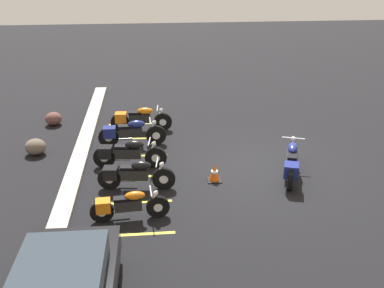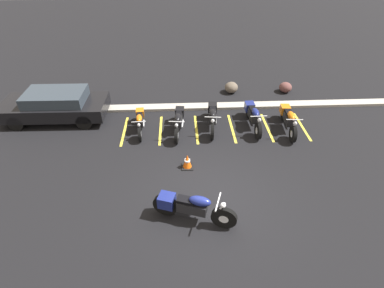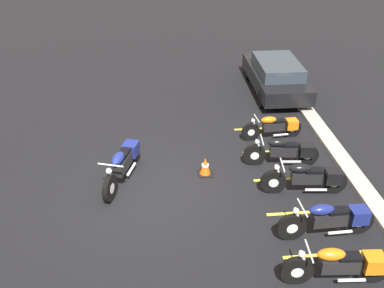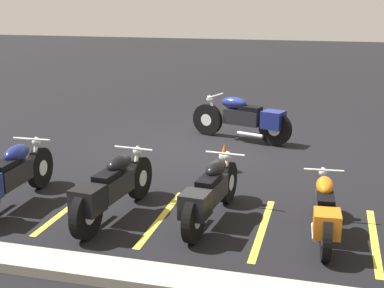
{
  "view_description": "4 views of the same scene",
  "coord_description": "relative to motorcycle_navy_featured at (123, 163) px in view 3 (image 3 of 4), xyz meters",
  "views": [
    {
      "loc": [
        -12.07,
        3.36,
        6.18
      ],
      "look_at": [
        0.29,
        2.17,
        0.78
      ],
      "focal_mm": 42.0,
      "sensor_mm": 36.0,
      "label": 1
    },
    {
      "loc": [
        -0.85,
        -6.26,
        6.88
      ],
      "look_at": [
        -0.46,
        1.85,
        0.82
      ],
      "focal_mm": 28.0,
      "sensor_mm": 36.0,
      "label": 2
    },
    {
      "loc": [
        9.73,
        0.2,
        7.12
      ],
      "look_at": [
        -0.89,
        1.27,
        0.85
      ],
      "focal_mm": 42.0,
      "sensor_mm": 36.0,
      "label": 3
    },
    {
      "loc": [
        -2.45,
        10.79,
        3.09
      ],
      "look_at": [
        -0.19,
        2.24,
        0.66
      ],
      "focal_mm": 50.0,
      "sensor_mm": 36.0,
      "label": 4
    }
  ],
  "objects": [
    {
      "name": "parked_bike_0",
      "position": [
        -1.82,
        4.72,
        -0.1
      ],
      "size": [
        0.55,
        1.96,
        0.77
      ],
      "rotation": [
        0.0,
        0.0,
        -1.5
      ],
      "color": "black",
      "rests_on": "ground"
    },
    {
      "name": "ground",
      "position": [
        0.64,
        0.65,
        -0.51
      ],
      "size": [
        60.0,
        60.0,
        0.0
      ],
      "primitive_type": "plane",
      "color": "black"
    },
    {
      "name": "parked_bike_2",
      "position": [
        1.13,
        4.82,
        -0.04
      ],
      "size": [
        0.66,
        2.25,
        0.89
      ],
      "rotation": [
        0.0,
        0.0,
        -1.67
      ],
      "color": "black",
      "rests_on": "ground"
    },
    {
      "name": "stall_line_2",
      "position": [
        0.46,
        4.6,
        -0.51
      ],
      "size": [
        0.1,
        2.1,
        0.0
      ],
      "primitive_type": "cube",
      "color": "gold",
      "rests_on": "ground"
    },
    {
      "name": "parked_bike_3",
      "position": [
        2.8,
        4.8,
        -0.03
      ],
      "size": [
        0.64,
        2.3,
        0.9
      ],
      "rotation": [
        0.0,
        0.0,
        -1.54
      ],
      "color": "black",
      "rests_on": "ground"
    },
    {
      "name": "traffic_cone",
      "position": [
        0.01,
        2.26,
        -0.26
      ],
      "size": [
        0.4,
        0.4,
        0.53
      ],
      "color": "black",
      "rests_on": "ground"
    },
    {
      "name": "stall_line_1",
      "position": [
        -1.01,
        4.6,
        -0.51
      ],
      "size": [
        0.1,
        2.1,
        0.0
      ],
      "primitive_type": "cube",
      "color": "gold",
      "rests_on": "ground"
    },
    {
      "name": "stall_line_0",
      "position": [
        -2.48,
        4.6,
        -0.51
      ],
      "size": [
        0.1,
        2.1,
        0.0
      ],
      "primitive_type": "cube",
      "color": "gold",
      "rests_on": "ground"
    },
    {
      "name": "car_black",
      "position": [
        -5.43,
        5.69,
        0.17
      ],
      "size": [
        4.33,
        1.86,
        1.29
      ],
      "rotation": [
        0.0,
        0.0,
        3.13
      ],
      "color": "black",
      "rests_on": "ground"
    },
    {
      "name": "concrete_curb",
      "position": [
        0.64,
        6.36,
        -0.45
      ],
      "size": [
        18.0,
        0.5,
        0.12
      ],
      "primitive_type": "cube",
      "color": "#A8A399",
      "rests_on": "ground"
    },
    {
      "name": "parked_bike_4",
      "position": [
        4.18,
        4.5,
        -0.04
      ],
      "size": [
        0.63,
        2.25,
        0.89
      ],
      "rotation": [
        0.0,
        0.0,
        -1.64
      ],
      "color": "black",
      "rests_on": "ground"
    },
    {
      "name": "parked_bike_1",
      "position": [
        -0.26,
        4.6,
        -0.06
      ],
      "size": [
        0.63,
        2.16,
        0.85
      ],
      "rotation": [
        0.0,
        0.0,
        -1.67
      ],
      "color": "black",
      "rests_on": "ground"
    },
    {
      "name": "motorcycle_navy_featured",
      "position": [
        0.0,
        0.0,
        0.0
      ],
      "size": [
        2.35,
        1.04,
        0.96
      ],
      "rotation": [
        0.0,
        0.0,
        -0.32
      ],
      "color": "black",
      "rests_on": "ground"
    },
    {
      "name": "stall_line_3",
      "position": [
        1.94,
        4.6,
        -0.51
      ],
      "size": [
        0.1,
        2.1,
        0.0
      ],
      "primitive_type": "cube",
      "color": "gold",
      "rests_on": "ground"
    },
    {
      "name": "stall_line_4",
      "position": [
        3.41,
        4.6,
        -0.51
      ],
      "size": [
        0.1,
        2.1,
        0.0
      ],
      "primitive_type": "cube",
      "color": "gold",
      "rests_on": "ground"
    }
  ]
}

